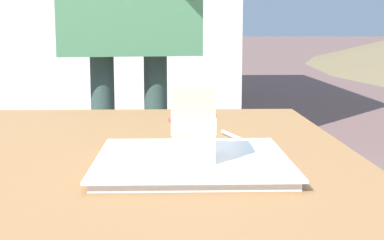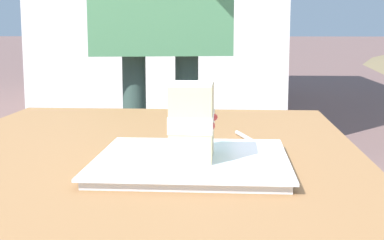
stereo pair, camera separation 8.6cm
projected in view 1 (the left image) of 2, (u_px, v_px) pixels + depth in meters
name	position (u px, v px, depth m)	size (l,w,h in m)	color
patio_table	(128.00, 231.00, 0.91)	(1.23, 0.78, 0.71)	olive
dessert_plate	(192.00, 162.00, 0.87)	(0.29, 0.29, 0.02)	white
cake_slice	(193.00, 121.00, 0.85)	(0.10, 0.08, 0.11)	beige
dessert_fork	(242.00, 140.00, 1.06)	(0.17, 0.07, 0.01)	silver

